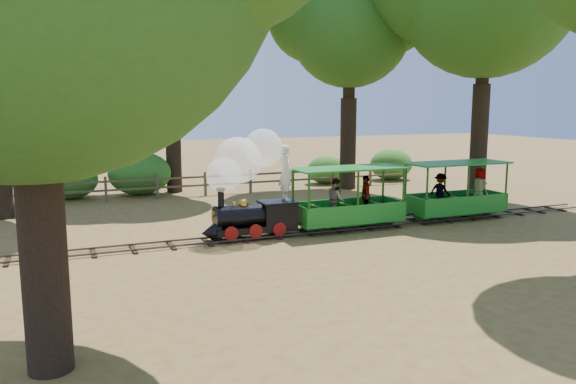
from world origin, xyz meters
name	(u,v)px	position (x,y,z in m)	size (l,w,h in m)	color
ground	(306,233)	(0.00, 0.00, 0.00)	(90.00, 90.00, 0.00)	olive
track	(306,231)	(0.00, 0.00, 0.07)	(22.00, 1.00, 0.10)	#3F3D3A
locomotive	(247,176)	(-1.79, 0.07, 1.79)	(2.79, 1.31, 3.20)	black
carriage_front	(349,204)	(1.43, -0.02, 0.80)	(3.50, 1.43, 1.82)	#1B7D21
carriage_rear	(457,195)	(5.55, 0.01, 0.81)	(3.50, 1.43, 1.82)	#1B7D21
oak_ne	(349,19)	(5.47, 7.57, 7.48)	(6.81, 5.99, 9.95)	#2D2116
fence	(228,181)	(0.00, 8.00, 0.58)	(18.10, 0.10, 1.00)	brown
shrub_west	(71,181)	(-6.25, 9.30, 0.75)	(2.15, 1.66, 1.49)	#2D6B1E
shrub_mid_w	(140,173)	(-3.49, 9.30, 0.91)	(2.64, 2.03, 1.82)	#2D6B1E
shrub_mid_e	(326,170)	(5.33, 9.30, 0.68)	(1.95, 1.50, 1.35)	#2D6B1E
shrub_east	(391,164)	(9.00, 9.30, 0.79)	(2.27, 1.75, 1.57)	#2D6B1E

